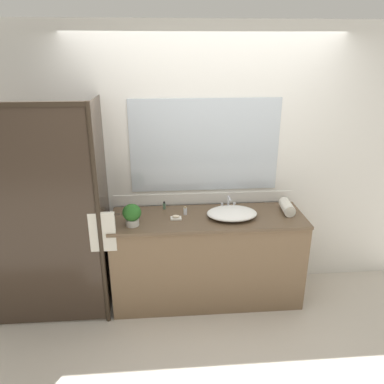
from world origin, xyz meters
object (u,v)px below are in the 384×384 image
at_px(sink_basin, 232,213).
at_px(amenity_bottle_body_wash, 185,211).
at_px(soap_dish, 176,217).
at_px(faucet, 228,205).
at_px(rolled_towel_near_edge, 287,207).
at_px(potted_plant, 132,214).
at_px(amenity_bottle_shampoo, 164,206).

height_order(sink_basin, amenity_bottle_body_wash, same).
distance_m(soap_dish, amenity_bottle_body_wash, 0.13).
xyz_separation_m(sink_basin, faucet, (0.00, 0.19, 0.01)).
xyz_separation_m(sink_basin, rolled_towel_near_edge, (0.54, 0.07, 0.01)).
height_order(faucet, rolled_towel_near_edge, faucet).
bearing_deg(soap_dish, potted_plant, -165.07).
relative_size(soap_dish, rolled_towel_near_edge, 0.40).
relative_size(potted_plant, rolled_towel_near_edge, 0.80).
distance_m(faucet, amenity_bottle_body_wash, 0.44).
distance_m(amenity_bottle_body_wash, rolled_towel_near_edge, 0.97).
bearing_deg(rolled_towel_near_edge, amenity_bottle_shampoo, 171.79).
distance_m(potted_plant, soap_dish, 0.41).
relative_size(amenity_bottle_shampoo, amenity_bottle_body_wash, 0.96).
bearing_deg(faucet, amenity_bottle_shampoo, 175.65).
height_order(sink_basin, rolled_towel_near_edge, rolled_towel_near_edge).
bearing_deg(rolled_towel_near_edge, faucet, 167.46).
bearing_deg(potted_plant, soap_dish, 14.93).
height_order(soap_dish, rolled_towel_near_edge, rolled_towel_near_edge).
distance_m(sink_basin, faucet, 0.19).
height_order(amenity_bottle_shampoo, amenity_bottle_body_wash, amenity_bottle_body_wash).
xyz_separation_m(soap_dish, amenity_bottle_shampoo, (-0.10, 0.23, 0.02)).
relative_size(sink_basin, soap_dish, 4.64).
relative_size(amenity_bottle_shampoo, rolled_towel_near_edge, 0.30).
relative_size(faucet, soap_dish, 1.70).
bearing_deg(amenity_bottle_body_wash, rolled_towel_near_edge, -1.23).
bearing_deg(soap_dish, amenity_bottle_body_wash, 43.52).
bearing_deg(potted_plant, amenity_bottle_shampoo, 49.92).
bearing_deg(faucet, potted_plant, -162.21).
distance_m(sink_basin, rolled_towel_near_edge, 0.55).
bearing_deg(amenity_bottle_body_wash, sink_basin, -12.34).
bearing_deg(soap_dish, faucet, 19.87).
bearing_deg(amenity_bottle_shampoo, sink_basin, -21.14).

